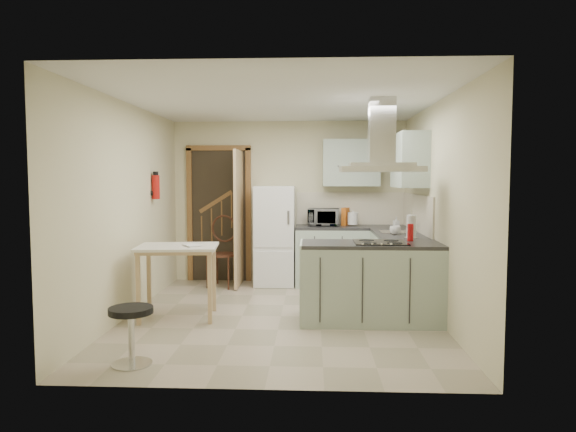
{
  "coord_description": "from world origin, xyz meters",
  "views": [
    {
      "loc": [
        0.36,
        -5.91,
        1.63
      ],
      "look_at": [
        0.06,
        0.45,
        1.15
      ],
      "focal_mm": 32.0,
      "sensor_mm": 36.0,
      "label": 1
    }
  ],
  "objects_px": {
    "fridge": "(275,236)",
    "drop_leaf_table": "(178,282)",
    "extractor_hood": "(381,169)",
    "peninsula": "(371,282)",
    "bentwood_chair": "(223,255)",
    "microwave": "(323,217)",
    "stool": "(131,336)"
  },
  "relations": [
    {
      "from": "bentwood_chair",
      "to": "stool",
      "type": "height_order",
      "value": "bentwood_chair"
    },
    {
      "from": "peninsula",
      "to": "bentwood_chair",
      "type": "bearing_deg",
      "value": 138.13
    },
    {
      "from": "extractor_hood",
      "to": "drop_leaf_table",
      "type": "height_order",
      "value": "extractor_hood"
    },
    {
      "from": "fridge",
      "to": "microwave",
      "type": "xyz_separation_m",
      "value": [
        0.74,
        0.07,
        0.28
      ]
    },
    {
      "from": "fridge",
      "to": "extractor_hood",
      "type": "relative_size",
      "value": 1.67
    },
    {
      "from": "fridge",
      "to": "drop_leaf_table",
      "type": "relative_size",
      "value": 1.66
    },
    {
      "from": "stool",
      "to": "drop_leaf_table",
      "type": "bearing_deg",
      "value": 89.35
    },
    {
      "from": "peninsula",
      "to": "microwave",
      "type": "relative_size",
      "value": 3.31
    },
    {
      "from": "drop_leaf_table",
      "to": "bentwood_chair",
      "type": "bearing_deg",
      "value": 76.74
    },
    {
      "from": "extractor_hood",
      "to": "bentwood_chair",
      "type": "xyz_separation_m",
      "value": [
        -2.09,
        1.79,
        -1.24
      ]
    },
    {
      "from": "peninsula",
      "to": "stool",
      "type": "relative_size",
      "value": 3.03
    },
    {
      "from": "drop_leaf_table",
      "to": "stool",
      "type": "distance_m",
      "value": 1.51
    },
    {
      "from": "fridge",
      "to": "drop_leaf_table",
      "type": "bearing_deg",
      "value": -117.31
    },
    {
      "from": "fridge",
      "to": "drop_leaf_table",
      "type": "distance_m",
      "value": 2.18
    },
    {
      "from": "bentwood_chair",
      "to": "stool",
      "type": "relative_size",
      "value": 1.88
    },
    {
      "from": "fridge",
      "to": "peninsula",
      "type": "xyz_separation_m",
      "value": [
        1.22,
        -1.98,
        -0.3
      ]
    },
    {
      "from": "microwave",
      "to": "peninsula",
      "type": "bearing_deg",
      "value": -73.88
    },
    {
      "from": "peninsula",
      "to": "stool",
      "type": "xyz_separation_m",
      "value": [
        -2.23,
        -1.44,
        -0.19
      ]
    },
    {
      "from": "stool",
      "to": "bentwood_chair",
      "type": "bearing_deg",
      "value": 85.8
    },
    {
      "from": "bentwood_chair",
      "to": "microwave",
      "type": "xyz_separation_m",
      "value": [
        1.5,
        0.26,
        0.55
      ]
    },
    {
      "from": "microwave",
      "to": "bentwood_chair",
      "type": "bearing_deg",
      "value": -167.48
    },
    {
      "from": "microwave",
      "to": "stool",
      "type": "bearing_deg",
      "value": -113.86
    },
    {
      "from": "bentwood_chair",
      "to": "microwave",
      "type": "distance_m",
      "value": 1.62
    },
    {
      "from": "drop_leaf_table",
      "to": "microwave",
      "type": "xyz_separation_m",
      "value": [
        1.72,
        1.98,
        0.61
      ]
    },
    {
      "from": "extractor_hood",
      "to": "microwave",
      "type": "relative_size",
      "value": 1.92
    },
    {
      "from": "peninsula",
      "to": "microwave",
      "type": "bearing_deg",
      "value": 103.45
    },
    {
      "from": "fridge",
      "to": "stool",
      "type": "relative_size",
      "value": 2.93
    },
    {
      "from": "microwave",
      "to": "fridge",
      "type": "bearing_deg",
      "value": -172.08
    },
    {
      "from": "peninsula",
      "to": "bentwood_chair",
      "type": "relative_size",
      "value": 1.61
    },
    {
      "from": "peninsula",
      "to": "stool",
      "type": "distance_m",
      "value": 2.66
    },
    {
      "from": "peninsula",
      "to": "extractor_hood",
      "type": "distance_m",
      "value": 1.27
    },
    {
      "from": "fridge",
      "to": "microwave",
      "type": "bearing_deg",
      "value": 5.24
    }
  ]
}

